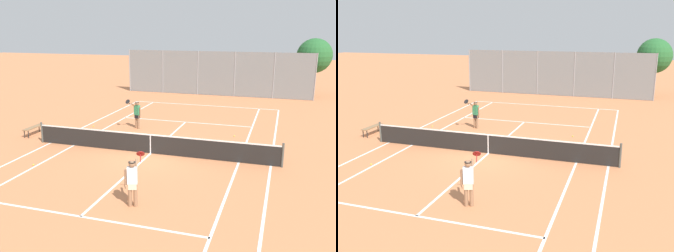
# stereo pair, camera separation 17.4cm
# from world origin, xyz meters

# --- Properties ---
(ground_plane) EXTENTS (120.00, 120.00, 0.00)m
(ground_plane) POSITION_xyz_m (0.00, 0.00, 0.00)
(ground_plane) COLOR #CC7A4C
(court_line_markings) EXTENTS (11.10, 23.90, 0.01)m
(court_line_markings) POSITION_xyz_m (0.00, 0.00, 0.00)
(court_line_markings) COLOR white
(court_line_markings) RESTS_ON ground
(tennis_net) EXTENTS (12.00, 0.10, 1.07)m
(tennis_net) POSITION_xyz_m (0.00, 0.00, 0.51)
(tennis_net) COLOR #474C47
(tennis_net) RESTS_ON ground
(player_near_side) EXTENTS (0.49, 0.87, 1.77)m
(player_near_side) POSITION_xyz_m (1.30, -5.23, 0.93)
(player_near_side) COLOR #936B4C
(player_near_side) RESTS_ON ground
(player_far_left) EXTENTS (0.81, 0.70, 1.77)m
(player_far_left) POSITION_xyz_m (-2.32, 4.06, 0.93)
(player_far_left) COLOR #936B4C
(player_far_left) RESTS_ON ground
(loose_tennis_ball_0) EXTENTS (0.07, 0.07, 0.07)m
(loose_tennis_ball_0) POSITION_xyz_m (-5.14, 10.90, 0.03)
(loose_tennis_ball_0) COLOR #D1DB33
(loose_tennis_ball_0) RESTS_ON ground
(loose_tennis_ball_1) EXTENTS (0.07, 0.07, 0.07)m
(loose_tennis_ball_1) POSITION_xyz_m (-4.97, 3.62, 0.03)
(loose_tennis_ball_1) COLOR #D1DB33
(loose_tennis_ball_1) RESTS_ON ground
(loose_tennis_ball_2) EXTENTS (0.07, 0.07, 0.07)m
(loose_tennis_ball_2) POSITION_xyz_m (3.38, 4.05, 0.03)
(loose_tennis_ball_2) COLOR #D1DB33
(loose_tennis_ball_2) RESTS_ON ground
(loose_tennis_ball_3) EXTENTS (0.07, 0.07, 0.07)m
(loose_tennis_ball_3) POSITION_xyz_m (-4.28, -3.02, 0.03)
(loose_tennis_ball_3) COLOR #D1DB33
(loose_tennis_ball_3) RESTS_ON ground
(loose_tennis_ball_4) EXTENTS (0.07, 0.07, 0.07)m
(loose_tennis_ball_4) POSITION_xyz_m (5.01, 2.35, 0.03)
(loose_tennis_ball_4) COLOR #D1DB33
(loose_tennis_ball_4) RESTS_ON ground
(courtside_bench) EXTENTS (0.36, 1.50, 0.47)m
(courtside_bench) POSITION_xyz_m (-7.26, 1.05, 0.41)
(courtside_bench) COLOR olive
(courtside_bench) RESTS_ON ground
(back_fence) EXTENTS (16.26, 0.08, 3.83)m
(back_fence) POSITION_xyz_m (0.00, 16.51, 1.92)
(back_fence) COLOR gray
(back_fence) RESTS_ON ground
(tree_behind_left) EXTENTS (2.94, 2.94, 4.92)m
(tree_behind_left) POSITION_xyz_m (7.93, 18.91, 3.34)
(tree_behind_left) COLOR brown
(tree_behind_left) RESTS_ON ground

